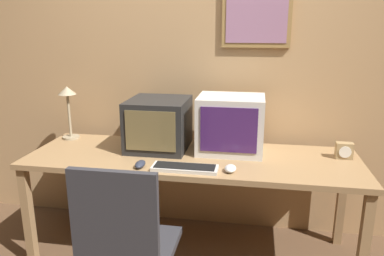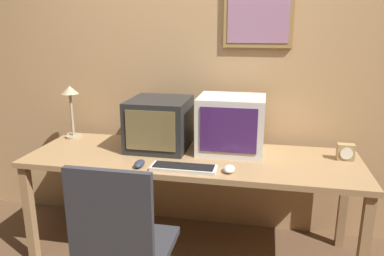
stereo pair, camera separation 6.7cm
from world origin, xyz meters
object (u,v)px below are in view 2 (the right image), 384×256
(mouse_near_keyboard, at_px, (229,169))
(monitor_right, at_px, (231,125))
(desk_lamp, at_px, (71,101))
(desk_clock, at_px, (346,152))
(mouse_far_corner, at_px, (139,164))
(monitor_left, at_px, (159,124))
(keyboard_main, at_px, (184,168))

(mouse_near_keyboard, bearing_deg, monitor_right, 94.67)
(desk_lamp, bearing_deg, monitor_right, -4.52)
(mouse_near_keyboard, bearing_deg, desk_clock, 26.52)
(mouse_near_keyboard, distance_m, desk_clock, 0.80)
(monitor_right, distance_m, mouse_far_corner, 0.68)
(mouse_near_keyboard, height_order, desk_clock, desk_clock)
(monitor_right, xyz_separation_m, mouse_near_keyboard, (0.03, -0.37, -0.17))
(monitor_left, bearing_deg, desk_lamp, 171.71)
(mouse_near_keyboard, bearing_deg, desk_lamp, 159.46)
(monitor_right, distance_m, mouse_near_keyboard, 0.41)
(monitor_right, bearing_deg, mouse_near_keyboard, -85.33)
(monitor_right, height_order, desk_lamp, desk_lamp)
(monitor_right, distance_m, desk_clock, 0.76)
(monitor_right, height_order, keyboard_main, monitor_right)
(keyboard_main, bearing_deg, monitor_right, 58.30)
(monitor_left, xyz_separation_m, desk_clock, (1.24, -0.01, -0.12))
(desk_clock, bearing_deg, monitor_right, 178.51)
(monitor_left, xyz_separation_m, mouse_far_corner, (-0.02, -0.39, -0.16))
(monitor_left, bearing_deg, mouse_near_keyboard, -34.51)
(monitor_left, relative_size, desk_clock, 4.08)
(monitor_right, xyz_separation_m, desk_clock, (0.74, -0.02, -0.14))
(mouse_near_keyboard, bearing_deg, keyboard_main, -176.30)
(monitor_left, bearing_deg, monitor_right, 1.02)
(monitor_right, relative_size, desk_lamp, 1.10)
(keyboard_main, distance_m, desk_lamp, 1.13)
(desk_lamp, bearing_deg, mouse_far_corner, -34.90)
(keyboard_main, bearing_deg, mouse_near_keyboard, 3.70)
(mouse_far_corner, bearing_deg, desk_clock, 16.66)
(mouse_far_corner, distance_m, desk_lamp, 0.90)
(keyboard_main, relative_size, mouse_far_corner, 3.49)
(keyboard_main, xyz_separation_m, mouse_near_keyboard, (0.27, 0.02, 0.01))
(monitor_right, relative_size, desk_clock, 4.14)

